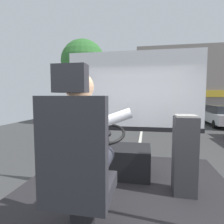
{
  "coord_description": "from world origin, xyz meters",
  "views": [
    {
      "loc": [
        0.24,
        -1.86,
        1.9
      ],
      "look_at": [
        -0.37,
        1.43,
        1.62
      ],
      "focal_mm": 29.82,
      "sensor_mm": 36.0,
      "label": 1
    }
  ],
  "objects_px": {
    "steering_console": "(112,159)",
    "parked_car_silver": "(222,115)",
    "driver_seat": "(78,173)",
    "bus_driver": "(83,142)",
    "fare_box": "(185,155)"
  },
  "relations": [
    {
      "from": "steering_console",
      "to": "parked_car_silver",
      "type": "bearing_deg",
      "value": 63.08
    },
    {
      "from": "driver_seat",
      "to": "parked_car_silver",
      "type": "relative_size",
      "value": 0.3
    },
    {
      "from": "steering_console",
      "to": "bus_driver",
      "type": "bearing_deg",
      "value": -90.0
    },
    {
      "from": "driver_seat",
      "to": "fare_box",
      "type": "height_order",
      "value": "driver_seat"
    },
    {
      "from": "driver_seat",
      "to": "fare_box",
      "type": "distance_m",
      "value": 1.33
    },
    {
      "from": "parked_car_silver",
      "to": "driver_seat",
      "type": "bearing_deg",
      "value": -114.26
    },
    {
      "from": "steering_console",
      "to": "fare_box",
      "type": "xyz_separation_m",
      "value": [
        0.92,
        -0.38,
        0.24
      ]
    },
    {
      "from": "steering_console",
      "to": "fare_box",
      "type": "distance_m",
      "value": 1.03
    },
    {
      "from": "parked_car_silver",
      "to": "steering_console",
      "type": "bearing_deg",
      "value": -116.92
    },
    {
      "from": "driver_seat",
      "to": "steering_console",
      "type": "bearing_deg",
      "value": 90.0
    },
    {
      "from": "bus_driver",
      "to": "steering_console",
      "type": "xyz_separation_m",
      "value": [
        -0.0,
        1.21,
        -0.54
      ]
    },
    {
      "from": "fare_box",
      "to": "bus_driver",
      "type": "bearing_deg",
      "value": -138.13
    },
    {
      "from": "fare_box",
      "to": "parked_car_silver",
      "type": "xyz_separation_m",
      "value": [
        4.4,
        10.87,
        -0.57
      ]
    },
    {
      "from": "bus_driver",
      "to": "driver_seat",
      "type": "bearing_deg",
      "value": -90.0
    },
    {
      "from": "driver_seat",
      "to": "bus_driver",
      "type": "relative_size",
      "value": 1.59
    }
  ]
}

